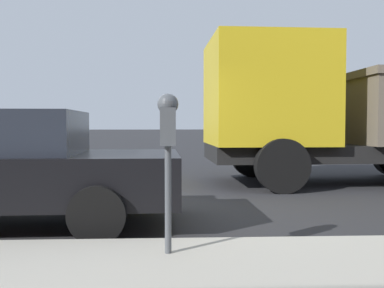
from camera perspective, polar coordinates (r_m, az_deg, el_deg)
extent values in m
plane|color=#2B2B2D|center=(6.94, -7.54, -8.36)|extent=(220.00, 220.00, 0.00)
cylinder|color=#4C5156|center=(4.10, -3.06, -7.06)|extent=(0.06, 0.06, 0.98)
cube|color=#4C5156|center=(4.05, -3.08, 2.21)|extent=(0.20, 0.14, 0.34)
sphere|color=#4C5156|center=(4.05, -3.08, 5.09)|extent=(0.19, 0.19, 0.19)
cube|color=#B21919|center=(4.15, -3.07, 1.63)|extent=(0.01, 0.11, 0.12)
cube|color=black|center=(4.15, -3.07, 3.27)|extent=(0.01, 0.10, 0.08)
cylinder|color=black|center=(6.92, -9.90, -5.72)|extent=(0.24, 0.65, 0.64)
cylinder|color=black|center=(5.08, -11.95, -8.72)|extent=(0.24, 0.65, 0.64)
cube|color=gold|center=(9.96, 9.34, 6.47)|extent=(2.74, 2.53, 2.26)
cylinder|color=black|center=(8.68, 11.39, -2.73)|extent=(0.33, 1.05, 1.04)
cylinder|color=black|center=(11.26, 7.66, -1.52)|extent=(0.33, 1.05, 1.04)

